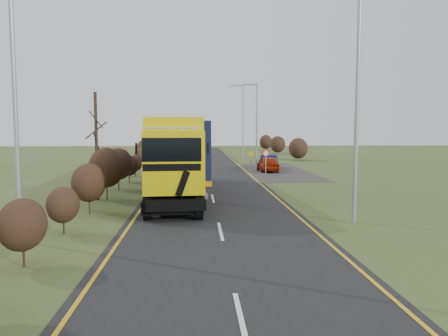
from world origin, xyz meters
The scene contains 14 objects.
ground centered at (0.00, 0.00, 0.00)m, with size 160.00×160.00×0.00m, color #3C4E21.
road centered at (0.00, 10.00, 0.01)m, with size 8.00×120.00×0.02m, color black.
layby centered at (6.50, 20.00, 0.01)m, with size 6.00×18.00×0.02m, color #2D2A28.
lane_markings centered at (0.00, 9.69, 0.03)m, with size 7.52×116.00×0.01m.
hedgerow centered at (-6.00, 7.89, 1.62)m, with size 2.24×102.04×6.05m.
lorry centered at (-1.97, 5.76, 2.58)m, with size 3.61×16.44×4.54m.
car_red_hatchback centered at (5.75, 19.58, 0.71)m, with size 1.68×4.18×1.42m, color #991E07.
car_blue_sedan centered at (6.37, 22.42, 0.69)m, with size 1.46×4.18×1.38m, color #0A0C3A.
streetlight_near centered at (5.65, -2.74, 5.70)m, with size 2.17×0.21×10.28m.
streetlight_mid centered at (4.71, 20.53, 4.55)m, with size 1.77×0.18×8.29m.
streetlight_far centered at (5.65, 41.92, 5.70)m, with size 2.17×0.21×10.27m.
left_pole centered at (-7.20, -5.08, 4.81)m, with size 0.16×0.16×9.62m, color #9A9DA0.
speed_sign centered at (5.07, 16.63, 1.53)m, with size 0.61×0.10×2.21m.
warning_board centered at (4.66, 23.68, 1.04)m, with size 0.66×0.11×1.74m.
Camera 1 is at (-0.92, -20.77, 4.04)m, focal length 35.00 mm.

